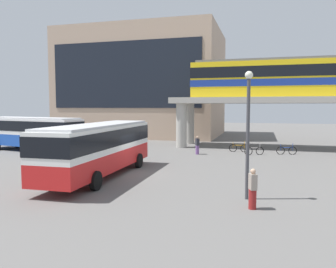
{
  "coord_description": "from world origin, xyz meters",
  "views": [
    {
      "loc": [
        8.14,
        -19.85,
        4.27
      ],
      "look_at": [
        1.38,
        4.55,
        2.2
      ],
      "focal_mm": 36.17,
      "sensor_mm": 36.0,
      "label": 1
    }
  ],
  "objects_px": {
    "station_building": "(145,84)",
    "bus_secondary": "(31,130)",
    "train": "(314,77)",
    "bicycle_silver": "(254,151)",
    "bicycle_orange": "(239,148)",
    "pedestrian_at_kerb": "(253,190)",
    "pedestrian_near_building": "(197,146)",
    "bicycle_blue": "(287,150)",
    "bus_main": "(100,144)"
  },
  "relations": [
    {
      "from": "station_building",
      "to": "bicycle_orange",
      "type": "xyz_separation_m",
      "value": [
        14.98,
        -15.98,
        -7.2
      ]
    },
    {
      "from": "station_building",
      "to": "bicycle_orange",
      "type": "distance_m",
      "value": 23.06
    },
    {
      "from": "train",
      "to": "bus_secondary",
      "type": "height_order",
      "value": "train"
    },
    {
      "from": "bus_main",
      "to": "pedestrian_at_kerb",
      "type": "height_order",
      "value": "bus_main"
    },
    {
      "from": "bus_main",
      "to": "bicycle_orange",
      "type": "xyz_separation_m",
      "value": [
        7.35,
        13.88,
        -1.63
      ]
    },
    {
      "from": "bicycle_orange",
      "to": "pedestrian_at_kerb",
      "type": "distance_m",
      "value": 18.13
    },
    {
      "from": "station_building",
      "to": "bus_secondary",
      "type": "relative_size",
      "value": 1.96
    },
    {
      "from": "pedestrian_at_kerb",
      "to": "train",
      "type": "bearing_deg",
      "value": 76.79
    },
    {
      "from": "bus_main",
      "to": "station_building",
      "type": "bearing_deg",
      "value": 104.34
    },
    {
      "from": "bus_secondary",
      "to": "pedestrian_near_building",
      "type": "xyz_separation_m",
      "value": [
        15.85,
        1.86,
        -1.23
      ]
    },
    {
      "from": "bus_secondary",
      "to": "bicycle_blue",
      "type": "relative_size",
      "value": 6.42
    },
    {
      "from": "station_building",
      "to": "bus_main",
      "type": "xyz_separation_m",
      "value": [
        7.63,
        -29.86,
        -5.57
      ]
    },
    {
      "from": "station_building",
      "to": "pedestrian_at_kerb",
      "type": "bearing_deg",
      "value": -63.84
    },
    {
      "from": "pedestrian_at_kerb",
      "to": "bicycle_silver",
      "type": "bearing_deg",
      "value": 90.95
    },
    {
      "from": "train",
      "to": "pedestrian_at_kerb",
      "type": "xyz_separation_m",
      "value": [
        -5.15,
        -21.94,
        -6.36
      ]
    },
    {
      "from": "train",
      "to": "pedestrian_near_building",
      "type": "relative_size",
      "value": 14.84
    },
    {
      "from": "bus_main",
      "to": "pedestrian_near_building",
      "type": "relative_size",
      "value": 6.8
    },
    {
      "from": "pedestrian_near_building",
      "to": "bus_secondary",
      "type": "bearing_deg",
      "value": -173.3
    },
    {
      "from": "bus_secondary",
      "to": "pedestrian_near_building",
      "type": "relative_size",
      "value": 6.94
    },
    {
      "from": "bus_secondary",
      "to": "bicycle_orange",
      "type": "bearing_deg",
      "value": 13.31
    },
    {
      "from": "station_building",
      "to": "bicycle_silver",
      "type": "xyz_separation_m",
      "value": [
        16.44,
        -17.74,
        -7.2
      ]
    },
    {
      "from": "bicycle_orange",
      "to": "pedestrian_at_kerb",
      "type": "xyz_separation_m",
      "value": [
        1.73,
        -18.04,
        0.44
      ]
    },
    {
      "from": "bus_main",
      "to": "bicycle_silver",
      "type": "distance_m",
      "value": 15.08
    },
    {
      "from": "bus_secondary",
      "to": "train",
      "type": "bearing_deg",
      "value": 17.91
    },
    {
      "from": "train",
      "to": "bicycle_silver",
      "type": "relative_size",
      "value": 14.56
    },
    {
      "from": "station_building",
      "to": "train",
      "type": "height_order",
      "value": "station_building"
    },
    {
      "from": "station_building",
      "to": "bicycle_orange",
      "type": "bearing_deg",
      "value": -46.85
    },
    {
      "from": "bicycle_orange",
      "to": "bus_main",
      "type": "bearing_deg",
      "value": -117.89
    },
    {
      "from": "train",
      "to": "bus_secondary",
      "type": "distance_m",
      "value": 27.99
    },
    {
      "from": "bus_main",
      "to": "bicycle_blue",
      "type": "bearing_deg",
      "value": 48.68
    },
    {
      "from": "bus_secondary",
      "to": "bicycle_orange",
      "type": "relative_size",
      "value": 6.33
    },
    {
      "from": "bus_secondary",
      "to": "bicycle_blue",
      "type": "bearing_deg",
      "value": 9.32
    },
    {
      "from": "station_building",
      "to": "train",
      "type": "distance_m",
      "value": 24.98
    },
    {
      "from": "bus_main",
      "to": "bicycle_blue",
      "type": "distance_m",
      "value": 17.63
    },
    {
      "from": "station_building",
      "to": "bicycle_silver",
      "type": "distance_m",
      "value": 25.23
    },
    {
      "from": "bicycle_silver",
      "to": "pedestrian_at_kerb",
      "type": "xyz_separation_m",
      "value": [
        0.27,
        -16.29,
        0.44
      ]
    },
    {
      "from": "station_building",
      "to": "bicycle_orange",
      "type": "height_order",
      "value": "station_building"
    },
    {
      "from": "bicycle_orange",
      "to": "pedestrian_near_building",
      "type": "bearing_deg",
      "value": -141.91
    },
    {
      "from": "train",
      "to": "bicycle_blue",
      "type": "xyz_separation_m",
      "value": [
        -2.64,
        -4.6,
        -6.8
      ]
    },
    {
      "from": "bicycle_orange",
      "to": "bicycle_blue",
      "type": "relative_size",
      "value": 1.02
    },
    {
      "from": "bus_main",
      "to": "pedestrian_near_building",
      "type": "distance_m",
      "value": 11.91
    },
    {
      "from": "bicycle_blue",
      "to": "pedestrian_near_building",
      "type": "relative_size",
      "value": 1.08
    },
    {
      "from": "station_building",
      "to": "bicycle_orange",
      "type": "relative_size",
      "value": 12.43
    },
    {
      "from": "bicycle_blue",
      "to": "train",
      "type": "bearing_deg",
      "value": 60.11
    },
    {
      "from": "bus_secondary",
      "to": "bicycle_silver",
      "type": "xyz_separation_m",
      "value": [
        20.76,
        2.81,
        -1.63
      ]
    },
    {
      "from": "bicycle_orange",
      "to": "bicycle_blue",
      "type": "xyz_separation_m",
      "value": [
        4.24,
        -0.7,
        0.0
      ]
    },
    {
      "from": "bicycle_blue",
      "to": "pedestrian_near_building",
      "type": "xyz_separation_m",
      "value": [
        -7.69,
        -2.0,
        0.4
      ]
    },
    {
      "from": "pedestrian_near_building",
      "to": "bicycle_blue",
      "type": "bearing_deg",
      "value": 14.57
    },
    {
      "from": "train",
      "to": "bicycle_silver",
      "type": "height_order",
      "value": "train"
    },
    {
      "from": "bus_main",
      "to": "pedestrian_at_kerb",
      "type": "bearing_deg",
      "value": -24.61
    }
  ]
}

